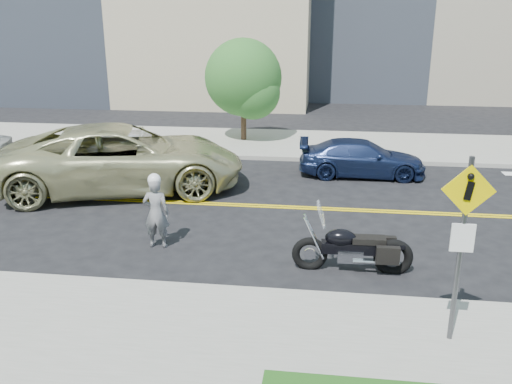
{
  "coord_description": "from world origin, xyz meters",
  "views": [
    {
      "loc": [
        2.09,
        -14.16,
        5.07
      ],
      "look_at": [
        0.56,
        -2.4,
        1.2
      ],
      "focal_mm": 38.0,
      "sensor_mm": 36.0,
      "label": 1
    }
  ],
  "objects_px": {
    "motorcyclist": "(156,211)",
    "parked_car_blue": "(362,158)",
    "motorcycle": "(353,238)",
    "parked_car_silver": "(144,154)",
    "suv": "(123,158)",
    "pedestrian_sign": "(463,234)"
  },
  "relations": [
    {
      "from": "motorcyclist",
      "to": "parked_car_silver",
      "type": "xyz_separation_m",
      "value": [
        -2.27,
        5.89,
        -0.2
      ]
    },
    {
      "from": "suv",
      "to": "parked_car_blue",
      "type": "distance_m",
      "value": 7.65
    },
    {
      "from": "suv",
      "to": "parked_car_silver",
      "type": "relative_size",
      "value": 1.76
    },
    {
      "from": "motorcycle",
      "to": "parked_car_silver",
      "type": "relative_size",
      "value": 0.59
    },
    {
      "from": "pedestrian_sign",
      "to": "suv",
      "type": "relative_size",
      "value": 0.42
    },
    {
      "from": "pedestrian_sign",
      "to": "motorcycle",
      "type": "relative_size",
      "value": 1.26
    },
    {
      "from": "pedestrian_sign",
      "to": "suv",
      "type": "bearing_deg",
      "value": 138.11
    },
    {
      "from": "motorcycle",
      "to": "parked_car_silver",
      "type": "distance_m",
      "value": 9.35
    },
    {
      "from": "motorcyclist",
      "to": "parked_car_blue",
      "type": "distance_m",
      "value": 8.2
    },
    {
      "from": "motorcyclist",
      "to": "parked_car_silver",
      "type": "distance_m",
      "value": 6.32
    },
    {
      "from": "pedestrian_sign",
      "to": "parked_car_silver",
      "type": "bearing_deg",
      "value": 131.58
    },
    {
      "from": "parked_car_silver",
      "to": "parked_car_blue",
      "type": "bearing_deg",
      "value": -99.25
    },
    {
      "from": "motorcyclist",
      "to": "motorcycle",
      "type": "xyz_separation_m",
      "value": [
        4.38,
        -0.67,
        -0.15
      ]
    },
    {
      "from": "motorcycle",
      "to": "parked_car_blue",
      "type": "xyz_separation_m",
      "value": [
        0.57,
        7.2,
        -0.13
      ]
    },
    {
      "from": "motorcycle",
      "to": "motorcyclist",
      "type": "bearing_deg",
      "value": 169.81
    },
    {
      "from": "pedestrian_sign",
      "to": "parked_car_blue",
      "type": "relative_size",
      "value": 0.73
    },
    {
      "from": "suv",
      "to": "parked_car_blue",
      "type": "height_order",
      "value": "suv"
    },
    {
      "from": "motorcycle",
      "to": "suv",
      "type": "distance_m",
      "value": 8.15
    },
    {
      "from": "motorcyclist",
      "to": "parked_car_blue",
      "type": "xyz_separation_m",
      "value": [
        4.95,
        6.53,
        -0.28
      ]
    },
    {
      "from": "motorcycle",
      "to": "pedestrian_sign",
      "type": "bearing_deg",
      "value": -62.15
    },
    {
      "from": "parked_car_blue",
      "to": "motorcyclist",
      "type": "bearing_deg",
      "value": 141.44
    },
    {
      "from": "pedestrian_sign",
      "to": "suv",
      "type": "height_order",
      "value": "pedestrian_sign"
    }
  ]
}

